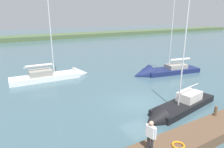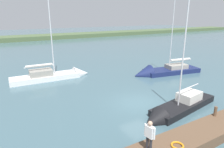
{
  "view_description": "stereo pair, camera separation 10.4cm",
  "coord_description": "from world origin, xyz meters",
  "px_view_note": "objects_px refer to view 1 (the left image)",
  "views": [
    {
      "loc": [
        9.58,
        11.86,
        7.01
      ],
      "look_at": [
        0.55,
        -3.52,
        1.69
      ],
      "focal_mm": 31.81,
      "sensor_mm": 36.0,
      "label": 1
    },
    {
      "loc": [
        9.49,
        11.92,
        7.01
      ],
      "look_at": [
        0.55,
        -3.52,
        1.69
      ],
      "focal_mm": 31.81,
      "sensor_mm": 36.0,
      "label": 2
    }
  ],
  "objects_px": {
    "mooring_post_near": "(216,111)",
    "sailboat_far_left": "(160,72)",
    "person_on_dock": "(151,135)",
    "life_ring_buoy": "(178,145)",
    "sailboat_outer_mooring": "(176,110)",
    "sailboat_mid_channel": "(56,76)"
  },
  "relations": [
    {
      "from": "sailboat_far_left",
      "to": "sailboat_mid_channel",
      "type": "bearing_deg",
      "value": -11.59
    },
    {
      "from": "life_ring_buoy",
      "to": "sailboat_mid_channel",
      "type": "height_order",
      "value": "sailboat_mid_channel"
    },
    {
      "from": "life_ring_buoy",
      "to": "sailboat_outer_mooring",
      "type": "xyz_separation_m",
      "value": [
        -3.77,
        -3.52,
        -0.51
      ]
    },
    {
      "from": "mooring_post_near",
      "to": "sailboat_mid_channel",
      "type": "height_order",
      "value": "sailboat_mid_channel"
    },
    {
      "from": "sailboat_outer_mooring",
      "to": "mooring_post_near",
      "type": "bearing_deg",
      "value": 99.05
    },
    {
      "from": "sailboat_mid_channel",
      "to": "life_ring_buoy",
      "type": "bearing_deg",
      "value": -81.47
    },
    {
      "from": "sailboat_far_left",
      "to": "person_on_dock",
      "type": "bearing_deg",
      "value": 55.12
    },
    {
      "from": "mooring_post_near",
      "to": "person_on_dock",
      "type": "height_order",
      "value": "person_on_dock"
    },
    {
      "from": "sailboat_mid_channel",
      "to": "sailboat_outer_mooring",
      "type": "xyz_separation_m",
      "value": [
        -5.53,
        12.8,
        -0.07
      ]
    },
    {
      "from": "sailboat_far_left",
      "to": "person_on_dock",
      "type": "height_order",
      "value": "sailboat_far_left"
    },
    {
      "from": "mooring_post_near",
      "to": "sailboat_mid_channel",
      "type": "distance_m",
      "value": 16.59
    },
    {
      "from": "person_on_dock",
      "to": "life_ring_buoy",
      "type": "bearing_deg",
      "value": -24.37
    },
    {
      "from": "life_ring_buoy",
      "to": "sailboat_outer_mooring",
      "type": "distance_m",
      "value": 5.18
    },
    {
      "from": "mooring_post_near",
      "to": "life_ring_buoy",
      "type": "xyz_separation_m",
      "value": [
        4.57,
        1.0,
        -0.28
      ]
    },
    {
      "from": "life_ring_buoy",
      "to": "sailboat_far_left",
      "type": "bearing_deg",
      "value": -130.26
    },
    {
      "from": "mooring_post_near",
      "to": "sailboat_far_left",
      "type": "height_order",
      "value": "sailboat_far_left"
    },
    {
      "from": "mooring_post_near",
      "to": "sailboat_outer_mooring",
      "type": "xyz_separation_m",
      "value": [
        0.8,
        -2.52,
        -0.79
      ]
    },
    {
      "from": "mooring_post_near",
      "to": "sailboat_outer_mooring",
      "type": "height_order",
      "value": "sailboat_outer_mooring"
    },
    {
      "from": "sailboat_mid_channel",
      "to": "person_on_dock",
      "type": "xyz_separation_m",
      "value": [
        -0.22,
        15.91,
        1.35
      ]
    },
    {
      "from": "mooring_post_near",
      "to": "sailboat_far_left",
      "type": "relative_size",
      "value": 0.06
    },
    {
      "from": "mooring_post_near",
      "to": "person_on_dock",
      "type": "xyz_separation_m",
      "value": [
        6.11,
        0.59,
        0.63
      ]
    },
    {
      "from": "sailboat_far_left",
      "to": "sailboat_outer_mooring",
      "type": "xyz_separation_m",
      "value": [
        6.06,
        8.09,
        -0.0
      ]
    }
  ]
}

